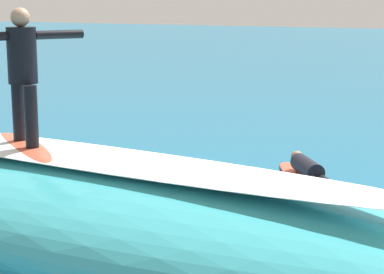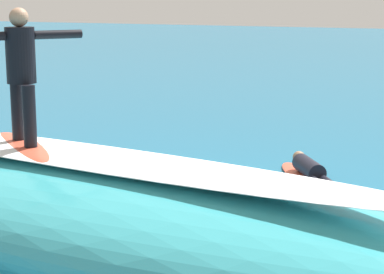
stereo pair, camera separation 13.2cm
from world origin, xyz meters
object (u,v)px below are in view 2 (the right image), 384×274
surfboard_riding (25,147)px  surfer_riding (21,65)px  surfboard_paddling (308,179)px  surfer_paddling (312,171)px

surfboard_riding → surfer_riding: size_ratio=1.26×
surfboard_paddling → surfer_paddling: surfer_paddling is taller
surfboard_riding → surfer_paddling: 5.35m
surfboard_riding → surfboard_paddling: size_ratio=0.82×
surfer_riding → surfboard_paddling: (-2.14, -4.85, -2.28)m
surfboard_riding → surfer_riding: bearing=98.5°
surfboard_riding → surfboard_paddling: surfboard_riding is taller
surfer_riding → surfer_paddling: bearing=-80.0°
surfboard_paddling → surfboard_riding: bearing=121.2°
surfer_riding → surfboard_paddling: 5.77m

